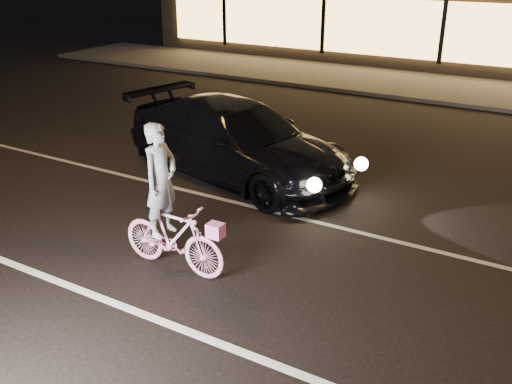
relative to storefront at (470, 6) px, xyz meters
The scene contains 7 objects.
ground 19.09m from the storefront, 90.00° to the right, with size 90.00×90.00×0.00m, color black.
lane_stripe_near 20.58m from the storefront, 90.00° to the right, with size 60.00×0.12×0.01m, color silver.
lane_stripe_far 17.10m from the storefront, 90.00° to the right, with size 60.00×0.10×0.01m, color gray.
sidewalk 6.32m from the storefront, 90.00° to the right, with size 30.00×4.00×0.12m, color #383533.
storefront is the anchor object (origin of this frame).
cyclist 19.42m from the storefront, 89.97° to the right, with size 1.70×0.59×2.14m.
sedan 15.90m from the storefront, 94.05° to the right, with size 5.47×3.19×1.49m.
Camera 1 is at (4.63, -5.95, 4.22)m, focal length 40.00 mm.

